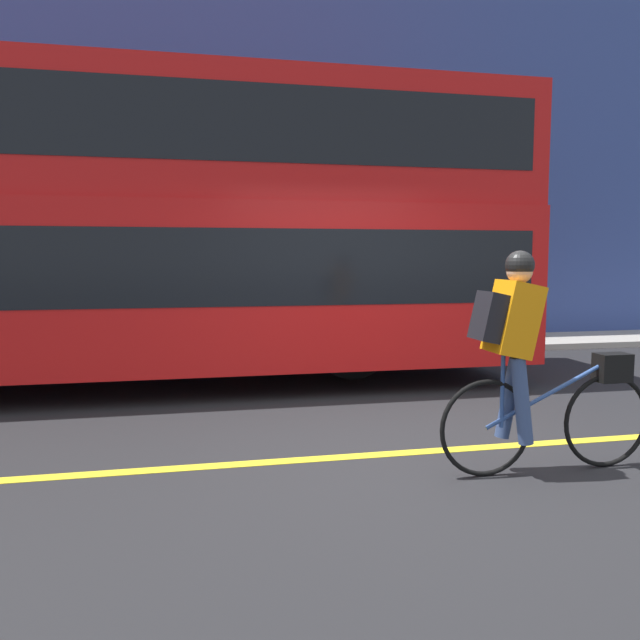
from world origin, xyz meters
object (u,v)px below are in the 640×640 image
object	(u,v)px
bus	(74,219)
trash_bin	(356,319)
street_sign_post	(196,267)
cyclist_on_bike	(529,356)

from	to	relation	value
bus	trash_bin	world-z (taller)	bus
bus	trash_bin	distance (m)	5.12
street_sign_post	cyclist_on_bike	bearing A→B (deg)	-69.81
bus	trash_bin	xyz separation A→B (m)	(4.23, 2.43, -1.55)
bus	trash_bin	bearing A→B (deg)	29.81
bus	street_sign_post	size ratio (longest dim) A/B	4.58
bus	cyclist_on_bike	world-z (taller)	bus
street_sign_post	bus	bearing A→B (deg)	-121.43
cyclist_on_bike	trash_bin	world-z (taller)	cyclist_on_bike
trash_bin	street_sign_post	distance (m)	2.91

